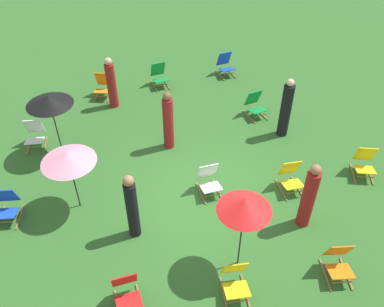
{
  "coord_description": "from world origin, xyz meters",
  "views": [
    {
      "loc": [
        -1.69,
        -6.73,
        7.4
      ],
      "look_at": [
        0.0,
        1.2,
        0.5
      ],
      "focal_mm": 38.35,
      "sensor_mm": 36.0,
      "label": 1
    }
  ],
  "objects_px": {
    "deckchair_5": "(255,105)",
    "person_0": "(168,122)",
    "deckchair_2": "(103,86)",
    "umbrella_1": "(49,100)",
    "deckchair_11": "(159,76)",
    "deckchair_8": "(35,134)",
    "person_3": "(309,197)",
    "deckchair_9": "(235,280)",
    "umbrella_2": "(245,205)",
    "deckchair_4": "(339,262)",
    "deckchair_10": "(226,65)",
    "deckchair_7": "(209,180)",
    "umbrella_0": "(68,158)",
    "person_4": "(111,84)",
    "person_1": "(286,109)",
    "deckchair_12": "(291,177)",
    "deckchair_1": "(7,206)",
    "deckchair_0": "(365,163)",
    "deckchair_3": "(127,292)",
    "person_2": "(132,207)"
  },
  "relations": [
    {
      "from": "deckchair_5",
      "to": "person_0",
      "type": "relative_size",
      "value": 0.48
    },
    {
      "from": "deckchair_2",
      "to": "umbrella_1",
      "type": "height_order",
      "value": "umbrella_1"
    },
    {
      "from": "deckchair_11",
      "to": "person_0",
      "type": "distance_m",
      "value": 3.41
    },
    {
      "from": "deckchair_8",
      "to": "person_3",
      "type": "relative_size",
      "value": 0.47
    },
    {
      "from": "deckchair_9",
      "to": "umbrella_2",
      "type": "distance_m",
      "value": 1.58
    },
    {
      "from": "deckchair_4",
      "to": "person_3",
      "type": "bearing_deg",
      "value": 103.73
    },
    {
      "from": "deckchair_10",
      "to": "deckchair_11",
      "type": "xyz_separation_m",
      "value": [
        -2.41,
        -0.25,
        0.0
      ]
    },
    {
      "from": "umbrella_2",
      "to": "person_3",
      "type": "height_order",
      "value": "umbrella_2"
    },
    {
      "from": "deckchair_7",
      "to": "deckchair_10",
      "type": "distance_m",
      "value": 5.93
    },
    {
      "from": "umbrella_0",
      "to": "deckchair_9",
      "type": "bearing_deg",
      "value": -44.86
    },
    {
      "from": "deckchair_10",
      "to": "deckchair_4",
      "type": "bearing_deg",
      "value": -99.89
    },
    {
      "from": "umbrella_0",
      "to": "deckchair_2",
      "type": "bearing_deg",
      "value": 80.55
    },
    {
      "from": "umbrella_0",
      "to": "person_4",
      "type": "distance_m",
      "value": 4.41
    },
    {
      "from": "person_1",
      "to": "deckchair_12",
      "type": "bearing_deg",
      "value": 35.69
    },
    {
      "from": "deckchair_1",
      "to": "person_4",
      "type": "height_order",
      "value": "person_4"
    },
    {
      "from": "deckchair_0",
      "to": "person_1",
      "type": "distance_m",
      "value": 2.54
    },
    {
      "from": "deckchair_3",
      "to": "umbrella_0",
      "type": "distance_m",
      "value": 3.17
    },
    {
      "from": "deckchair_11",
      "to": "person_2",
      "type": "bearing_deg",
      "value": -113.14
    },
    {
      "from": "deckchair_12",
      "to": "person_4",
      "type": "xyz_separation_m",
      "value": [
        -4.07,
        4.69,
        0.44
      ]
    },
    {
      "from": "deckchair_3",
      "to": "person_2",
      "type": "bearing_deg",
      "value": 74.13
    },
    {
      "from": "deckchair_0",
      "to": "person_0",
      "type": "bearing_deg",
      "value": 173.08
    },
    {
      "from": "deckchair_12",
      "to": "deckchair_9",
      "type": "bearing_deg",
      "value": -131.71
    },
    {
      "from": "person_4",
      "to": "person_1",
      "type": "bearing_deg",
      "value": -173.67
    },
    {
      "from": "deckchair_2",
      "to": "deckchair_11",
      "type": "relative_size",
      "value": 1.04
    },
    {
      "from": "deckchair_3",
      "to": "deckchair_8",
      "type": "relative_size",
      "value": 1.0
    },
    {
      "from": "deckchair_8",
      "to": "person_3",
      "type": "distance_m",
      "value": 7.55
    },
    {
      "from": "person_3",
      "to": "deckchair_2",
      "type": "bearing_deg",
      "value": 172.52
    },
    {
      "from": "deckchair_7",
      "to": "deckchair_9",
      "type": "bearing_deg",
      "value": -98.21
    },
    {
      "from": "deckchair_11",
      "to": "umbrella_2",
      "type": "bearing_deg",
      "value": -95.61
    },
    {
      "from": "deckchair_3",
      "to": "person_1",
      "type": "height_order",
      "value": "person_1"
    },
    {
      "from": "deckchair_9",
      "to": "umbrella_0",
      "type": "bearing_deg",
      "value": 138.96
    },
    {
      "from": "person_2",
      "to": "person_3",
      "type": "xyz_separation_m",
      "value": [
        3.82,
        -0.5,
        -0.02
      ]
    },
    {
      "from": "deckchair_12",
      "to": "umbrella_2",
      "type": "distance_m",
      "value": 3.04
    },
    {
      "from": "person_3",
      "to": "deckchair_4",
      "type": "bearing_deg",
      "value": -35.73
    },
    {
      "from": "deckchair_11",
      "to": "deckchair_5",
      "type": "bearing_deg",
      "value": -52.15
    },
    {
      "from": "deckchair_8",
      "to": "deckchair_9",
      "type": "bearing_deg",
      "value": -47.61
    },
    {
      "from": "deckchair_2",
      "to": "deckchair_4",
      "type": "distance_m",
      "value": 9.01
    },
    {
      "from": "deckchair_0",
      "to": "deckchair_3",
      "type": "bearing_deg",
      "value": -141.39
    },
    {
      "from": "deckchair_11",
      "to": "person_2",
      "type": "relative_size",
      "value": 0.47
    },
    {
      "from": "deckchair_7",
      "to": "umbrella_1",
      "type": "height_order",
      "value": "umbrella_1"
    },
    {
      "from": "deckchair_0",
      "to": "deckchair_10",
      "type": "xyz_separation_m",
      "value": [
        -2.1,
        5.8,
        0.0
      ]
    },
    {
      "from": "deckchair_7",
      "to": "deckchair_10",
      "type": "height_order",
      "value": "same"
    },
    {
      "from": "umbrella_0",
      "to": "person_2",
      "type": "height_order",
      "value": "person_2"
    },
    {
      "from": "deckchair_5",
      "to": "deckchair_9",
      "type": "relative_size",
      "value": 1.02
    },
    {
      "from": "person_1",
      "to": "person_2",
      "type": "relative_size",
      "value": 1.04
    },
    {
      "from": "deckchair_3",
      "to": "person_4",
      "type": "distance_m",
      "value": 7.02
    },
    {
      "from": "deckchair_3",
      "to": "umbrella_1",
      "type": "xyz_separation_m",
      "value": [
        -1.38,
        4.96,
        1.33
      ]
    },
    {
      "from": "deckchair_7",
      "to": "person_3",
      "type": "bearing_deg",
      "value": -42.44
    },
    {
      "from": "deckchair_10",
      "to": "umbrella_0",
      "type": "xyz_separation_m",
      "value": [
        -5.15,
        -5.42,
        1.17
      ]
    },
    {
      "from": "deckchair_2",
      "to": "umbrella_0",
      "type": "relative_size",
      "value": 0.52
    }
  ]
}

